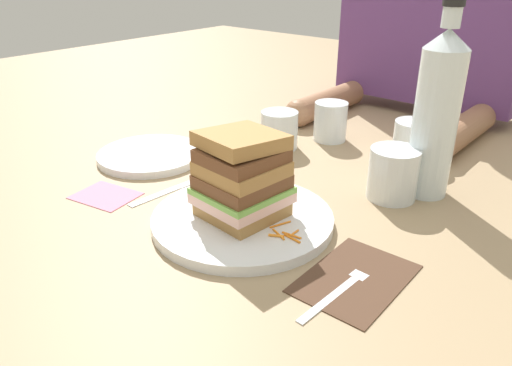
% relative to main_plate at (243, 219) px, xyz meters
% --- Properties ---
extents(ground_plane, '(3.00, 3.00, 0.00)m').
position_rel_main_plate_xyz_m(ground_plane, '(-0.01, 0.01, -0.01)').
color(ground_plane, '#9E8460').
extents(main_plate, '(0.26, 0.26, 0.02)m').
position_rel_main_plate_xyz_m(main_plate, '(0.00, 0.00, 0.00)').
color(main_plate, white).
rests_on(main_plate, ground_plane).
extents(sandwich, '(0.12, 0.13, 0.13)m').
position_rel_main_plate_xyz_m(sandwich, '(-0.00, 0.00, 0.07)').
color(sandwich, '#A87A42').
rests_on(sandwich, main_plate).
extents(carrot_shred_0, '(0.03, 0.01, 0.00)m').
position_rel_main_plate_xyz_m(carrot_shred_0, '(-0.09, 0.02, 0.01)').
color(carrot_shred_0, orange).
rests_on(carrot_shred_0, main_plate).
extents(carrot_shred_1, '(0.02, 0.02, 0.00)m').
position_rel_main_plate_xyz_m(carrot_shred_1, '(-0.09, 0.00, 0.01)').
color(carrot_shred_1, orange).
rests_on(carrot_shred_1, main_plate).
extents(carrot_shred_2, '(0.01, 0.02, 0.00)m').
position_rel_main_plate_xyz_m(carrot_shred_2, '(-0.09, 0.01, 0.01)').
color(carrot_shred_2, orange).
rests_on(carrot_shred_2, main_plate).
extents(carrot_shred_3, '(0.03, 0.01, 0.00)m').
position_rel_main_plate_xyz_m(carrot_shred_3, '(-0.08, 0.02, 0.01)').
color(carrot_shred_3, orange).
rests_on(carrot_shred_3, main_plate).
extents(carrot_shred_4, '(0.01, 0.02, 0.00)m').
position_rel_main_plate_xyz_m(carrot_shred_4, '(-0.06, 0.01, 0.01)').
color(carrot_shred_4, orange).
rests_on(carrot_shred_4, main_plate).
extents(carrot_shred_5, '(0.03, 0.00, 0.00)m').
position_rel_main_plate_xyz_m(carrot_shred_5, '(-0.09, -0.01, 0.01)').
color(carrot_shred_5, orange).
rests_on(carrot_shred_5, main_plate).
extents(carrot_shred_6, '(0.03, 0.02, 0.00)m').
position_rel_main_plate_xyz_m(carrot_shred_6, '(-0.09, 0.02, 0.01)').
color(carrot_shred_6, orange).
rests_on(carrot_shred_6, main_plate).
extents(carrot_shred_7, '(0.03, 0.00, 0.00)m').
position_rel_main_plate_xyz_m(carrot_shred_7, '(-0.09, -0.00, 0.01)').
color(carrot_shred_7, orange).
rests_on(carrot_shred_7, main_plate).
extents(carrot_shred_8, '(0.02, 0.03, 0.00)m').
position_rel_main_plate_xyz_m(carrot_shred_8, '(-0.08, 0.00, 0.01)').
color(carrot_shred_8, orange).
rests_on(carrot_shred_8, main_plate).
extents(carrot_shred_9, '(0.02, 0.01, 0.00)m').
position_rel_main_plate_xyz_m(carrot_shred_9, '(0.08, -0.02, 0.01)').
color(carrot_shred_9, orange).
rests_on(carrot_shred_9, main_plate).
extents(carrot_shred_10, '(0.03, 0.01, 0.00)m').
position_rel_main_plate_xyz_m(carrot_shred_10, '(0.08, -0.01, 0.01)').
color(carrot_shred_10, orange).
rests_on(carrot_shred_10, main_plate).
extents(carrot_shred_11, '(0.03, 0.01, 0.00)m').
position_rel_main_plate_xyz_m(carrot_shred_11, '(0.09, -0.00, 0.01)').
color(carrot_shred_11, orange).
rests_on(carrot_shred_11, main_plate).
extents(carrot_shred_12, '(0.00, 0.02, 0.00)m').
position_rel_main_plate_xyz_m(carrot_shred_12, '(0.09, 0.00, 0.01)').
color(carrot_shred_12, orange).
rests_on(carrot_shred_12, main_plate).
extents(carrot_shred_13, '(0.03, 0.01, 0.00)m').
position_rel_main_plate_xyz_m(carrot_shred_13, '(0.10, -0.01, 0.01)').
color(carrot_shred_13, orange).
rests_on(carrot_shred_13, main_plate).
extents(carrot_shred_14, '(0.01, 0.03, 0.00)m').
position_rel_main_plate_xyz_m(carrot_shred_14, '(0.06, 0.01, 0.01)').
color(carrot_shred_14, orange).
rests_on(carrot_shred_14, main_plate).
extents(napkin_dark, '(0.11, 0.16, 0.00)m').
position_rel_main_plate_xyz_m(napkin_dark, '(0.19, -0.01, -0.01)').
color(napkin_dark, '#4C3323').
rests_on(napkin_dark, ground_plane).
extents(fork, '(0.02, 0.17, 0.00)m').
position_rel_main_plate_xyz_m(fork, '(0.19, -0.03, -0.00)').
color(fork, silver).
rests_on(fork, napkin_dark).
extents(knife, '(0.03, 0.20, 0.00)m').
position_rel_main_plate_xyz_m(knife, '(-0.17, 0.02, -0.01)').
color(knife, silver).
rests_on(knife, ground_plane).
extents(juice_glass, '(0.08, 0.08, 0.08)m').
position_rel_main_plate_xyz_m(juice_glass, '(0.12, 0.22, 0.03)').
color(juice_glass, white).
rests_on(juice_glass, ground_plane).
extents(water_bottle, '(0.07, 0.07, 0.31)m').
position_rel_main_plate_xyz_m(water_bottle, '(0.16, 0.27, 0.13)').
color(water_bottle, silver).
rests_on(water_bottle, ground_plane).
extents(empty_tumbler_0, '(0.07, 0.07, 0.08)m').
position_rel_main_plate_xyz_m(empty_tumbler_0, '(0.08, 0.39, 0.03)').
color(empty_tumbler_0, silver).
rests_on(empty_tumbler_0, ground_plane).
extents(empty_tumbler_1, '(0.07, 0.07, 0.08)m').
position_rel_main_plate_xyz_m(empty_tumbler_1, '(-0.10, 0.39, 0.03)').
color(empty_tumbler_1, silver).
rests_on(empty_tumbler_1, ground_plane).
extents(empty_tumbler_2, '(0.07, 0.07, 0.07)m').
position_rel_main_plate_xyz_m(empty_tumbler_2, '(-0.15, 0.28, 0.03)').
color(empty_tumbler_2, silver).
rests_on(empty_tumbler_2, ground_plane).
extents(side_plate, '(0.20, 0.20, 0.01)m').
position_rel_main_plate_xyz_m(side_plate, '(-0.30, 0.07, -0.00)').
color(side_plate, white).
rests_on(side_plate, ground_plane).
extents(napkin_pink, '(0.11, 0.09, 0.00)m').
position_rel_main_plate_xyz_m(napkin_pink, '(-0.23, -0.08, -0.01)').
color(napkin_pink, pink).
rests_on(napkin_pink, ground_plane).
extents(diner_across, '(0.43, 0.42, 0.50)m').
position_rel_main_plate_xyz_m(diner_across, '(-0.04, 0.70, 0.21)').
color(diner_across, '#936647').
rests_on(diner_across, ground_plane).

